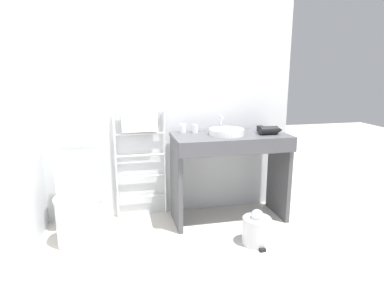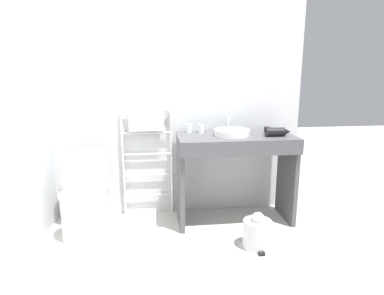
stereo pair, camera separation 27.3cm
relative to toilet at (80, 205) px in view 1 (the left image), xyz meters
The scene contains 13 objects.
ground_plane 1.30m from the toilet, 49.42° to the right, with size 12.00×12.00×0.00m, color beige.
wall_back 1.40m from the toilet, 29.14° to the left, with size 2.57×0.12×2.70m, color silver.
wall_side 1.15m from the toilet, 145.28° to the right, with size 0.12×2.02×2.70m, color silver.
toilet is the anchor object (origin of this frame).
towel_radiator 0.81m from the toilet, 32.11° to the left, with size 0.50×0.06×1.10m.
vanity_counter 1.41m from the toilet, ahead, with size 1.08×0.53×0.85m.
sink_basin 1.45m from the toilet, ahead, with size 0.32×0.32×0.06m.
faucet 1.50m from the toilet, 11.17° to the left, with size 0.02×0.10×0.15m.
cup_near_wall 1.16m from the toilet, 16.03° to the left, with size 0.06×0.06×0.09m.
cup_near_edge 1.24m from the toilet, 13.09° to the left, with size 0.06×0.06×0.08m.
hair_dryer 1.83m from the toilet, ahead, with size 0.23×0.18×0.08m.
trash_bin 1.52m from the toilet, 16.32° to the right, with size 0.24×0.27×0.31m.
bath_mat 0.63m from the toilet, 80.79° to the right, with size 0.56×0.36×0.01m, color #B2BCCC.
Camera 1 is at (-0.49, -1.93, 1.47)m, focal length 32.00 mm.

